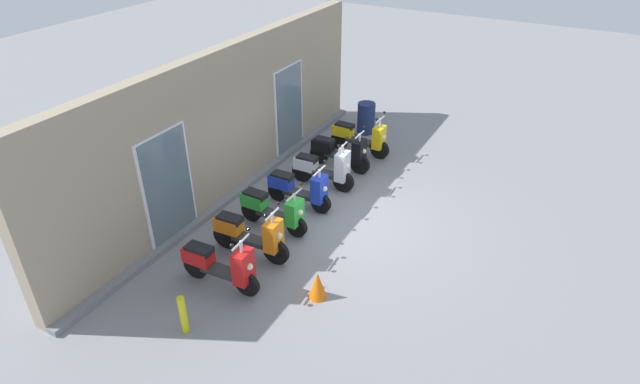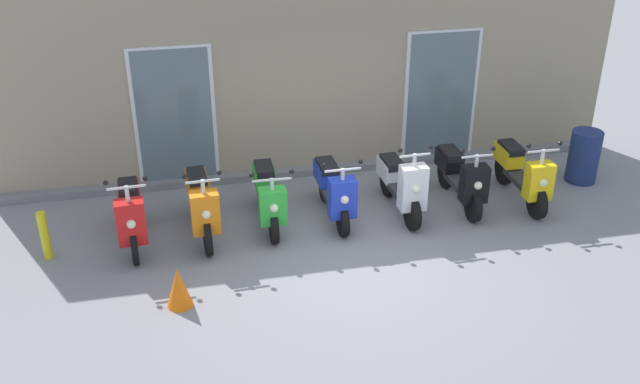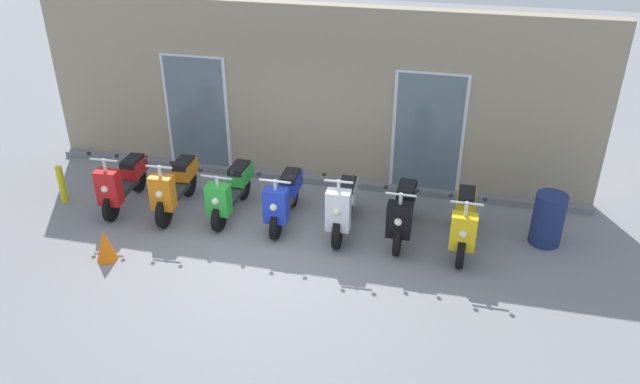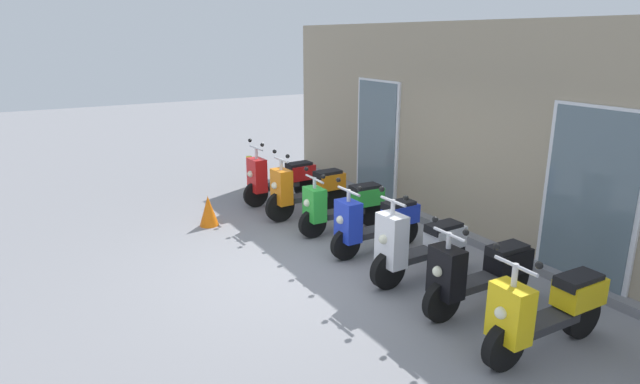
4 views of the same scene
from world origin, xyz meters
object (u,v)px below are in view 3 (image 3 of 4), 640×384
(scooter_green, at_px, (231,190))
(scooter_blue, at_px, (284,197))
(scooter_yellow, at_px, (464,221))
(scooter_red, at_px, (123,181))
(scooter_orange, at_px, (175,185))
(traffic_cone, at_px, (105,245))
(curb_bollard, at_px, (62,185))
(scooter_white, at_px, (343,205))
(trash_bin, at_px, (548,219))
(scooter_black, at_px, (403,211))

(scooter_green, xyz_separation_m, scooter_blue, (0.96, -0.05, 0.01))
(scooter_yellow, bearing_deg, scooter_red, -179.36)
(scooter_orange, relative_size, traffic_cone, 3.17)
(scooter_orange, bearing_deg, curb_bollard, -174.85)
(scooter_blue, bearing_deg, scooter_white, -3.09)
(scooter_white, bearing_deg, traffic_cone, -153.43)
(scooter_orange, xyz_separation_m, trash_bin, (6.19, 0.43, -0.07))
(scooter_yellow, height_order, trash_bin, scooter_yellow)
(scooter_orange, bearing_deg, scooter_black, 1.51)
(scooter_red, bearing_deg, scooter_blue, 2.67)
(scooter_red, relative_size, trash_bin, 1.81)
(scooter_green, relative_size, scooter_blue, 1.02)
(trash_bin, relative_size, curb_bollard, 1.24)
(scooter_orange, height_order, scooter_black, scooter_orange)
(trash_bin, bearing_deg, scooter_orange, -176.06)
(scooter_green, bearing_deg, scooter_black, -0.52)
(scooter_orange, distance_m, scooter_white, 2.95)
(scooter_blue, relative_size, traffic_cone, 2.96)
(scooter_red, distance_m, scooter_blue, 2.91)
(scooter_orange, distance_m, scooter_blue, 1.93)
(scooter_yellow, bearing_deg, curb_bollard, -178.36)
(scooter_orange, bearing_deg, traffic_cone, -103.84)
(scooter_red, xyz_separation_m, curb_bollard, (-1.14, -0.13, -0.15))
(scooter_yellow, bearing_deg, scooter_blue, 178.65)
(scooter_orange, bearing_deg, scooter_red, -176.73)
(scooter_red, distance_m, scooter_yellow, 5.86)
(trash_bin, bearing_deg, scooter_blue, -175.35)
(scooter_blue, distance_m, traffic_cone, 2.92)
(scooter_blue, relative_size, scooter_yellow, 0.94)
(scooter_red, relative_size, traffic_cone, 3.01)
(scooter_green, distance_m, trash_bin, 5.23)
(traffic_cone, bearing_deg, scooter_black, 22.11)
(trash_bin, bearing_deg, scooter_red, -176.15)
(scooter_green, bearing_deg, scooter_red, -174.53)
(scooter_blue, height_order, scooter_white, scooter_white)
(scooter_yellow, bearing_deg, scooter_black, 174.52)
(scooter_black, xyz_separation_m, trash_bin, (2.27, 0.32, -0.03))
(scooter_blue, height_order, curb_bollard, scooter_blue)
(scooter_green, bearing_deg, trash_bin, 3.24)
(scooter_orange, relative_size, scooter_yellow, 1.00)
(traffic_cone, distance_m, curb_bollard, 2.25)
(trash_bin, bearing_deg, scooter_yellow, -162.20)
(traffic_cone, bearing_deg, scooter_red, 109.35)
(scooter_orange, height_order, scooter_green, scooter_orange)
(scooter_blue, bearing_deg, scooter_orange, -177.63)
(scooter_orange, relative_size, scooter_green, 1.05)
(scooter_blue, relative_size, scooter_white, 0.98)
(scooter_black, distance_m, scooter_yellow, 0.98)
(scooter_yellow, height_order, curb_bollard, scooter_yellow)
(scooter_white, bearing_deg, scooter_yellow, -0.44)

